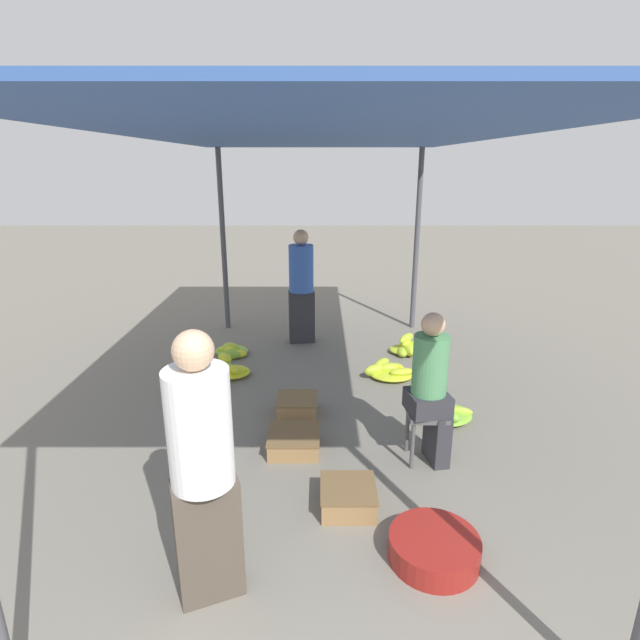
{
  "coord_description": "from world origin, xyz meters",
  "views": [
    {
      "loc": [
        0.0,
        -1.46,
        2.55
      ],
      "look_at": [
        0.0,
        3.54,
        0.97
      ],
      "focal_mm": 28.0,
      "sensor_mm": 36.0,
      "label": 1
    }
  ],
  "objects_px": {
    "stool": "(426,422)",
    "crate_far": "(297,406)",
    "banana_pile_left_1": "(231,351)",
    "crate_mid": "(294,441)",
    "crate_near": "(348,497)",
    "shopper_walking_mid": "(301,285)",
    "banana_pile_right_0": "(443,413)",
    "vendor_seated": "(431,386)",
    "banana_pile_left_0": "(230,370)",
    "basin_black": "(434,548)",
    "banana_pile_right_2": "(407,347)",
    "vendor_foreground": "(202,467)",
    "banana_pile_right_1": "(390,371)"
  },
  "relations": [
    {
      "from": "basin_black",
      "to": "shopper_walking_mid",
      "type": "distance_m",
      "value": 4.48
    },
    {
      "from": "vendor_seated",
      "to": "crate_near",
      "type": "height_order",
      "value": "vendor_seated"
    },
    {
      "from": "banana_pile_right_0",
      "to": "banana_pile_right_1",
      "type": "xyz_separation_m",
      "value": [
        -0.4,
        1.06,
        0.01
      ]
    },
    {
      "from": "vendor_foreground",
      "to": "vendor_seated",
      "type": "distance_m",
      "value": 2.18
    },
    {
      "from": "vendor_seated",
      "to": "banana_pile_right_1",
      "type": "xyz_separation_m",
      "value": [
        -0.08,
        1.8,
        -0.65
      ]
    },
    {
      "from": "banana_pile_right_0",
      "to": "stool",
      "type": "bearing_deg",
      "value": -114.88
    },
    {
      "from": "crate_near",
      "to": "crate_far",
      "type": "bearing_deg",
      "value": 106.84
    },
    {
      "from": "banana_pile_left_0",
      "to": "shopper_walking_mid",
      "type": "height_order",
      "value": "shopper_walking_mid"
    },
    {
      "from": "vendor_seated",
      "to": "basin_black",
      "type": "relative_size",
      "value": 2.26
    },
    {
      "from": "banana_pile_right_1",
      "to": "banana_pile_right_2",
      "type": "relative_size",
      "value": 1.37
    },
    {
      "from": "stool",
      "to": "crate_far",
      "type": "distance_m",
      "value": 1.48
    },
    {
      "from": "crate_near",
      "to": "shopper_walking_mid",
      "type": "distance_m",
      "value": 3.88
    },
    {
      "from": "banana_pile_right_0",
      "to": "crate_near",
      "type": "distance_m",
      "value": 1.76
    },
    {
      "from": "stool",
      "to": "banana_pile_right_2",
      "type": "height_order",
      "value": "stool"
    },
    {
      "from": "vendor_foreground",
      "to": "banana_pile_left_1",
      "type": "relative_size",
      "value": 3.14
    },
    {
      "from": "stool",
      "to": "banana_pile_right_1",
      "type": "height_order",
      "value": "stool"
    },
    {
      "from": "crate_mid",
      "to": "shopper_walking_mid",
      "type": "xyz_separation_m",
      "value": [
        -0.03,
        2.95,
        0.78
      ]
    },
    {
      "from": "vendor_seated",
      "to": "banana_pile_right_2",
      "type": "distance_m",
      "value": 2.7
    },
    {
      "from": "vendor_seated",
      "to": "banana_pile_left_0",
      "type": "distance_m",
      "value": 2.84
    },
    {
      "from": "basin_black",
      "to": "shopper_walking_mid",
      "type": "bearing_deg",
      "value": 103.53
    },
    {
      "from": "banana_pile_right_2",
      "to": "crate_far",
      "type": "relative_size",
      "value": 1.11
    },
    {
      "from": "banana_pile_right_1",
      "to": "banana_pile_right_0",
      "type": "bearing_deg",
      "value": -69.07
    },
    {
      "from": "vendor_foreground",
      "to": "stool",
      "type": "bearing_deg",
      "value": 42.15
    },
    {
      "from": "vendor_seated",
      "to": "vendor_foreground",
      "type": "bearing_deg",
      "value": -138.31
    },
    {
      "from": "crate_mid",
      "to": "shopper_walking_mid",
      "type": "relative_size",
      "value": 0.29
    },
    {
      "from": "banana_pile_left_1",
      "to": "crate_mid",
      "type": "xyz_separation_m",
      "value": [
        0.99,
        -2.37,
        0.02
      ]
    },
    {
      "from": "banana_pile_right_2",
      "to": "crate_near",
      "type": "bearing_deg",
      "value": -106.88
    },
    {
      "from": "banana_pile_left_0",
      "to": "banana_pile_right_0",
      "type": "xyz_separation_m",
      "value": [
        2.41,
        -1.08,
        -0.02
      ]
    },
    {
      "from": "vendor_foreground",
      "to": "banana_pile_left_0",
      "type": "distance_m",
      "value": 3.4
    },
    {
      "from": "banana_pile_right_2",
      "to": "crate_mid",
      "type": "xyz_separation_m",
      "value": [
        -1.45,
        -2.45,
        -0.01
      ]
    },
    {
      "from": "vendor_foreground",
      "to": "vendor_seated",
      "type": "relative_size",
      "value": 1.25
    },
    {
      "from": "stool",
      "to": "shopper_walking_mid",
      "type": "relative_size",
      "value": 0.29
    },
    {
      "from": "stool",
      "to": "crate_far",
      "type": "bearing_deg",
      "value": 144.26
    },
    {
      "from": "stool",
      "to": "crate_near",
      "type": "height_order",
      "value": "stool"
    },
    {
      "from": "banana_pile_right_0",
      "to": "banana_pile_left_0",
      "type": "bearing_deg",
      "value": 155.74
    },
    {
      "from": "banana_pile_right_0",
      "to": "banana_pile_right_2",
      "type": "relative_size",
      "value": 1.32
    },
    {
      "from": "stool",
      "to": "banana_pile_left_1",
      "type": "distance_m",
      "value": 3.34
    },
    {
      "from": "crate_near",
      "to": "shopper_walking_mid",
      "type": "relative_size",
      "value": 0.26
    },
    {
      "from": "vendor_foreground",
      "to": "banana_pile_right_2",
      "type": "bearing_deg",
      "value": 65.16
    },
    {
      "from": "banana_pile_right_0",
      "to": "banana_pile_right_2",
      "type": "distance_m",
      "value": 1.87
    },
    {
      "from": "crate_mid",
      "to": "crate_near",
      "type": "bearing_deg",
      "value": -60.99
    },
    {
      "from": "banana_pile_left_0",
      "to": "banana_pile_right_2",
      "type": "relative_size",
      "value": 1.04
    },
    {
      "from": "crate_mid",
      "to": "crate_far",
      "type": "bearing_deg",
      "value": 90.06
    },
    {
      "from": "stool",
      "to": "vendor_seated",
      "type": "xyz_separation_m",
      "value": [
        0.02,
        -0.0,
        0.35
      ]
    },
    {
      "from": "vendor_seated",
      "to": "shopper_walking_mid",
      "type": "height_order",
      "value": "shopper_walking_mid"
    },
    {
      "from": "crate_far",
      "to": "crate_mid",
      "type": "bearing_deg",
      "value": -89.94
    },
    {
      "from": "stool",
      "to": "crate_mid",
      "type": "bearing_deg",
      "value": 172.34
    },
    {
      "from": "basin_black",
      "to": "banana_pile_left_0",
      "type": "bearing_deg",
      "value": 122.14
    },
    {
      "from": "banana_pile_right_0",
      "to": "crate_near",
      "type": "xyz_separation_m",
      "value": [
        -1.06,
        -1.41,
        0.03
      ]
    },
    {
      "from": "stool",
      "to": "banana_pile_left_0",
      "type": "xyz_separation_m",
      "value": [
        -2.06,
        1.82,
        -0.29
      ]
    }
  ]
}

